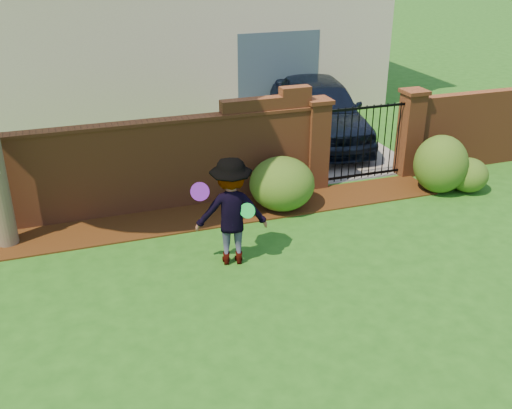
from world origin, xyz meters
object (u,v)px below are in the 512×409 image
object	(u,v)px
man	(231,212)
car	(322,113)
frisbee_purple	(200,192)
frisbee_green	(247,211)

from	to	relation	value
man	car	bearing A→B (deg)	-115.89
car	frisbee_purple	xyz separation A→B (m)	(-4.31, -4.93, 0.52)
car	man	world-z (taller)	man
car	frisbee_green	size ratio (longest dim) A/B	19.10
frisbee_purple	frisbee_green	distance (m)	0.79
frisbee_green	man	bearing A→B (deg)	133.94
frisbee_purple	car	bearing A→B (deg)	48.83
car	frisbee_purple	bearing A→B (deg)	-121.58
frisbee_purple	frisbee_green	size ratio (longest dim) A/B	1.17
frisbee_green	car	bearing A→B (deg)	54.71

